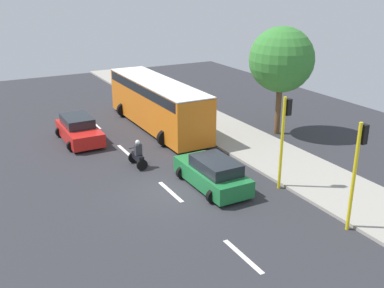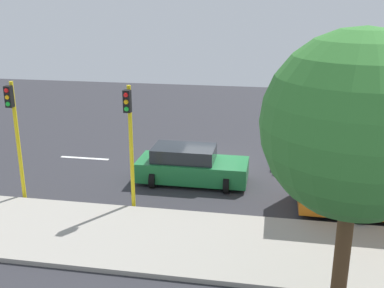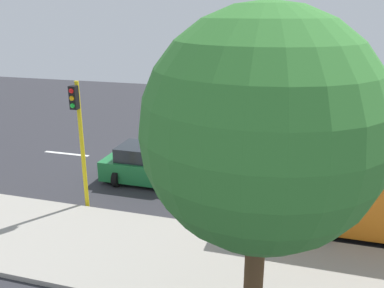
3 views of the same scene
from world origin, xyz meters
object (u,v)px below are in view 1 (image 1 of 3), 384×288
at_px(traffic_light_corner, 358,161).
at_px(car_red, 79,130).
at_px(city_bus, 157,101).
at_px(car_green, 213,173).
at_px(motorcycle, 138,155).
at_px(street_tree_center, 282,60).
at_px(traffic_light_midblock, 284,130).

bearing_deg(traffic_light_corner, car_red, 113.27).
distance_m(city_bus, traffic_light_corner, 15.81).
distance_m(car_red, traffic_light_corner, 17.04).
bearing_deg(car_green, motorcycle, 118.43).
relative_size(car_green, street_tree_center, 0.66).
bearing_deg(motorcycle, street_tree_center, 4.97).
xyz_separation_m(traffic_light_corner, traffic_light_midblock, (0.00, 4.33, 0.00)).
relative_size(city_bus, traffic_light_midblock, 2.44).
distance_m(city_bus, traffic_light_midblock, 11.52).
height_order(car_green, traffic_light_midblock, traffic_light_midblock).
distance_m(car_green, motorcycle, 4.62).
bearing_deg(car_red, car_green, -68.15).
bearing_deg(car_red, street_tree_center, -21.72).
bearing_deg(street_tree_center, car_green, -147.71).
distance_m(city_bus, street_tree_center, 8.44).
xyz_separation_m(city_bus, motorcycle, (-3.74, -5.71, -1.20)).
xyz_separation_m(car_red, city_bus, (5.38, 0.20, 1.13)).
distance_m(traffic_light_midblock, street_tree_center, 8.43).
bearing_deg(car_green, street_tree_center, 32.29).
distance_m(city_bus, motorcycle, 6.93).
xyz_separation_m(car_red, street_tree_center, (11.65, -4.64, 4.06)).
xyz_separation_m(car_green, traffic_light_corner, (2.84, -5.95, 2.22)).
xyz_separation_m(motorcycle, traffic_light_corner, (5.03, -10.01, 2.29)).
xyz_separation_m(city_bus, street_tree_center, (6.27, -4.84, 2.92)).
bearing_deg(traffic_light_corner, street_tree_center, 65.45).
relative_size(city_bus, street_tree_center, 1.62).
bearing_deg(street_tree_center, city_bus, 142.32).
relative_size(car_red, city_bus, 0.40).
relative_size(traffic_light_corner, traffic_light_midblock, 1.00).
distance_m(motorcycle, street_tree_center, 10.86).
distance_m(car_red, traffic_light_midblock, 13.22).
height_order(car_red, city_bus, city_bus).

